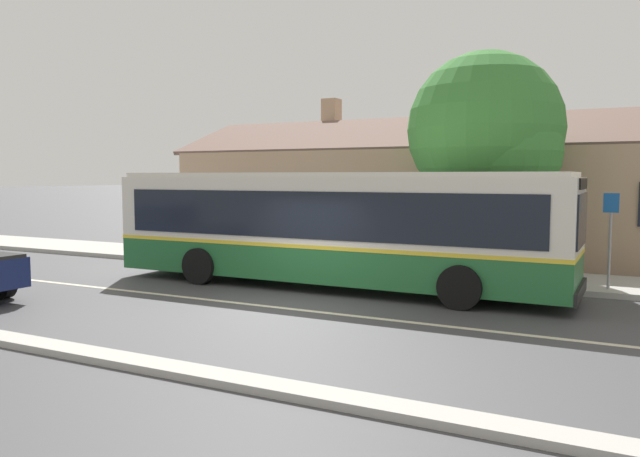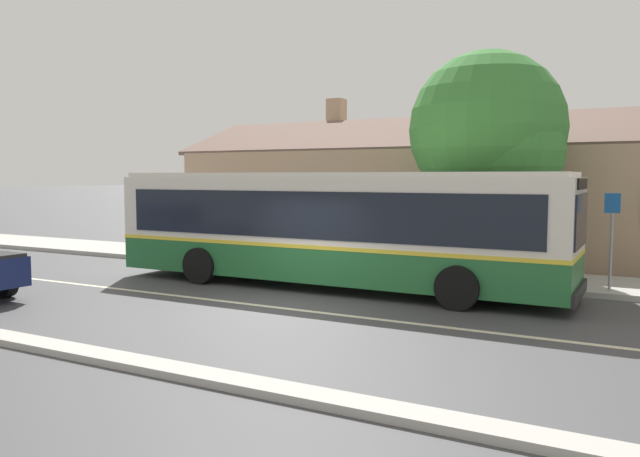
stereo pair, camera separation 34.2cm
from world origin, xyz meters
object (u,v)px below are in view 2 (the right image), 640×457
(bench_by_building, at_px, (168,240))
(bus_stop_sign, at_px, (612,230))
(bench_down_street, at_px, (257,248))
(transit_bus, at_px, (331,226))
(street_tree_primary, at_px, (492,135))

(bench_by_building, height_order, bus_stop_sign, bus_stop_sign)
(bench_by_building, relative_size, bench_down_street, 1.03)
(transit_bus, distance_m, street_tree_primary, 5.67)
(bench_down_street, distance_m, bus_stop_sign, 10.89)
(bench_by_building, distance_m, street_tree_primary, 12.27)
(street_tree_primary, xyz_separation_m, bus_stop_sign, (3.36, -1.80, -2.51))
(bench_by_building, bearing_deg, bench_down_street, -5.01)
(bench_by_building, bearing_deg, street_tree_primary, 4.10)
(bench_by_building, relative_size, bus_stop_sign, 0.65)
(bench_by_building, distance_m, bench_down_street, 4.27)
(bench_down_street, xyz_separation_m, street_tree_primary, (7.45, 1.21, 3.59))
(bench_down_street, xyz_separation_m, bus_stop_sign, (10.82, -0.59, 1.08))
(bench_down_street, height_order, bus_stop_sign, bus_stop_sign)
(bench_by_building, xyz_separation_m, bench_down_street, (4.25, -0.37, -0.00))
(transit_bus, relative_size, bench_by_building, 7.93)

